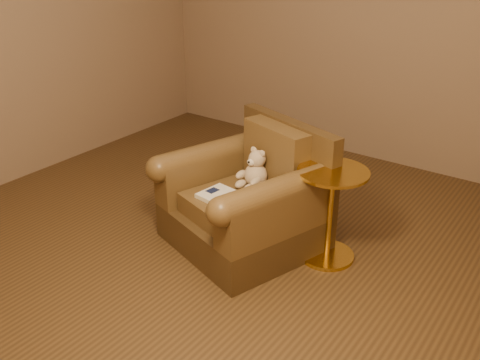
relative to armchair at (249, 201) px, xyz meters
The scene contains 5 objects.
floor 0.38m from the armchair, 144.26° to the right, with size 4.00×4.00×0.00m, color #50361B.
armchair is the anchor object (origin of this frame).
teddy_bear 0.19m from the armchair, 98.11° to the left, with size 0.19×0.23×0.27m.
guidebook 0.22m from the armchair, 97.63° to the right, with size 0.40×0.27×0.03m.
side_table 0.54m from the armchair, 14.45° to the left, with size 0.44×0.44×0.62m.
Camera 1 is at (1.96, -2.45, 1.95)m, focal length 40.00 mm.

